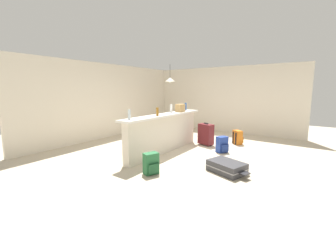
# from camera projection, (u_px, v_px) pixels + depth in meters

# --- Properties ---
(ground_plane) EXTENTS (13.00, 13.00, 0.05)m
(ground_plane) POSITION_uv_depth(u_px,v_px,m) (187.00, 150.00, 5.95)
(ground_plane) COLOR beige
(wall_back) EXTENTS (6.60, 0.10, 2.50)m
(wall_back) POSITION_uv_depth(u_px,v_px,m) (113.00, 101.00, 7.51)
(wall_back) COLOR silver
(wall_back) RESTS_ON ground_plane
(wall_right) EXTENTS (0.10, 6.00, 2.50)m
(wall_right) POSITION_uv_depth(u_px,v_px,m) (220.00, 99.00, 8.41)
(wall_right) COLOR silver
(wall_right) RESTS_ON ground_plane
(partition_half_wall) EXTENTS (2.80, 0.20, 0.96)m
(partition_half_wall) POSITION_uv_depth(u_px,v_px,m) (165.00, 134.00, 5.60)
(partition_half_wall) COLOR silver
(partition_half_wall) RESTS_ON ground_plane
(bar_countertop) EXTENTS (2.96, 0.40, 0.05)m
(bar_countertop) POSITION_uv_depth(u_px,v_px,m) (165.00, 115.00, 5.53)
(bar_countertop) COLOR white
(bar_countertop) RESTS_ON partition_half_wall
(bottle_clear) EXTENTS (0.06, 0.06, 0.22)m
(bottle_clear) POSITION_uv_depth(u_px,v_px,m) (129.00, 114.00, 4.52)
(bottle_clear) COLOR silver
(bottle_clear) RESTS_ON bar_countertop
(bottle_amber) EXTENTS (0.06, 0.06, 0.20)m
(bottle_amber) POSITION_uv_depth(u_px,v_px,m) (157.00, 112.00, 5.18)
(bottle_amber) COLOR #9E661E
(bottle_amber) RESTS_ON bar_countertop
(bottle_white) EXTENTS (0.07, 0.07, 0.23)m
(bottle_white) POSITION_uv_depth(u_px,v_px,m) (171.00, 108.00, 5.87)
(bottle_white) COLOR silver
(bottle_white) RESTS_ON bar_countertop
(bottle_blue) EXTENTS (0.07, 0.07, 0.23)m
(bottle_blue) POSITION_uv_depth(u_px,v_px,m) (186.00, 107.00, 6.53)
(bottle_blue) COLOR #284C89
(bottle_blue) RESTS_ON bar_countertop
(grocery_bag) EXTENTS (0.26, 0.18, 0.22)m
(grocery_bag) POSITION_uv_depth(u_px,v_px,m) (180.00, 108.00, 6.09)
(grocery_bag) COLOR tan
(grocery_bag) RESTS_ON bar_countertop
(dining_table) EXTENTS (1.10, 0.80, 0.74)m
(dining_table) POSITION_uv_depth(u_px,v_px,m) (169.00, 118.00, 7.57)
(dining_table) COLOR brown
(dining_table) RESTS_ON ground_plane
(dining_chair_near_partition) EXTENTS (0.48, 0.48, 0.93)m
(dining_chair_near_partition) POSITION_uv_depth(u_px,v_px,m) (181.00, 123.00, 7.29)
(dining_chair_near_partition) COLOR #4C331E
(dining_chair_near_partition) RESTS_ON ground_plane
(pendant_lamp) EXTENTS (0.34, 0.34, 0.63)m
(pendant_lamp) POSITION_uv_depth(u_px,v_px,m) (170.00, 80.00, 7.43)
(pendant_lamp) COLOR black
(suitcase_flat_charcoal) EXTENTS (0.69, 0.89, 0.22)m
(suitcase_flat_charcoal) POSITION_uv_depth(u_px,v_px,m) (227.00, 167.00, 4.27)
(suitcase_flat_charcoal) COLOR #38383D
(suitcase_flat_charcoal) RESTS_ON ground_plane
(backpack_orange) EXTENTS (0.34, 0.34, 0.42)m
(backpack_orange) POSITION_uv_depth(u_px,v_px,m) (238.00, 138.00, 6.44)
(backpack_orange) COLOR orange
(backpack_orange) RESTS_ON ground_plane
(backpack_green) EXTENTS (0.33, 0.31, 0.42)m
(backpack_green) POSITION_uv_depth(u_px,v_px,m) (151.00, 164.00, 4.18)
(backpack_green) COLOR #286B3D
(backpack_green) RESTS_ON ground_plane
(suitcase_upright_maroon) EXTENTS (0.36, 0.49, 0.67)m
(suitcase_upright_maroon) POSITION_uv_depth(u_px,v_px,m) (206.00, 134.00, 6.33)
(suitcase_upright_maroon) COLOR maroon
(suitcase_upright_maroon) RESTS_ON ground_plane
(backpack_blue) EXTENTS (0.33, 0.32, 0.42)m
(backpack_blue) POSITION_uv_depth(u_px,v_px,m) (222.00, 145.00, 5.60)
(backpack_blue) COLOR #233D93
(backpack_blue) RESTS_ON ground_plane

